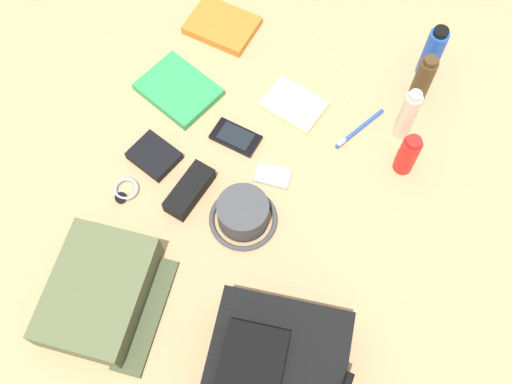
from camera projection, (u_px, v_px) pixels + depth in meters
The scene contains 16 objects.
ground_plane at pixel (256, 201), 1.42m from camera, with size 2.64×2.02×0.02m, color tan.
toiletry_pouch at pixel (100, 293), 1.27m from camera, with size 0.30×0.27×0.08m.
bucket_hat at pixel (243, 214), 1.35m from camera, with size 0.16×0.16×0.08m.
deodorant_spray at pixel (432, 53), 1.49m from camera, with size 0.05×0.05×0.16m.
cologne_bottle at pixel (423, 80), 1.46m from camera, with size 0.04×0.04×0.16m.
lotion_bottle at pixel (407, 115), 1.41m from camera, with size 0.04×0.04×0.17m.
sunscreen_spray at pixel (408, 155), 1.39m from camera, with size 0.05×0.05×0.13m.
paperback_novel at pixel (222, 26), 1.62m from camera, with size 0.15×0.19×0.02m.
travel_guidebook at pixel (179, 90), 1.53m from camera, with size 0.20×0.23×0.02m.
cell_phone at pixel (236, 137), 1.47m from camera, with size 0.08×0.13×0.01m.
media_player at pixel (273, 176), 1.43m from camera, with size 0.06×0.09×0.01m.
wristwatch at pixel (125, 190), 1.41m from camera, with size 0.07×0.06×0.01m.
toothbrush at pixel (357, 130), 1.48m from camera, with size 0.15×0.08×0.02m.
wallet at pixel (154, 156), 1.44m from camera, with size 0.09×0.11×0.02m, color black.
notepad at pixel (294, 105), 1.51m from camera, with size 0.11×0.15×0.02m, color beige.
sunglasses_case at pixel (190, 190), 1.39m from camera, with size 0.14×0.06×0.04m, color black.
Camera 1 is at (0.54, 0.22, 1.28)m, focal length 41.54 mm.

